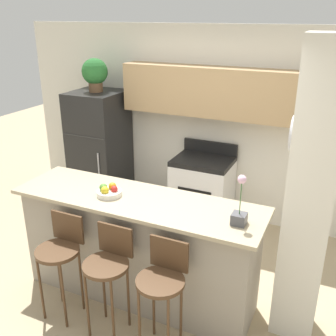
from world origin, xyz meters
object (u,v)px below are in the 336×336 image
Objects in this scene: trash_bin at (127,205)px; bar_stool_left at (61,251)px; stove_range at (202,191)px; potted_plant_on_fridge at (95,73)px; orchid_vase at (240,211)px; refrigerator at (100,150)px; bar_stool_right at (162,281)px; bar_stool_mid at (108,265)px; fruit_bowl at (109,191)px.

bar_stool_left is at bearing -77.28° from trash_bin.
stove_range is 1.07m from trash_bin.
orchid_vase is at bearing -33.71° from potted_plant_on_fridge.
refrigerator is 2.99m from orchid_vase.
bar_stool_right is 2.25× the size of potted_plant_on_fridge.
bar_stool_mid is 2.31× the size of orchid_vase.
bar_stool_mid is at bearing -91.39° from stove_range.
orchid_vase is at bearing -0.43° from fruit_bowl.
bar_stool_left is at bearing -104.46° from stove_range.
bar_stool_left is 4.24× the size of fruit_bowl.
potted_plant_on_fridge reaches higher than orchid_vase.
bar_stool_right is 1.01m from fruit_bowl.
potted_plant_on_fridge is at bearing 115.44° from refrigerator.
fruit_bowl is at bearing 62.39° from bar_stool_left.
bar_stool_mid is (-0.05, -2.18, 0.21)m from stove_range.
bar_stool_left is 1.00× the size of bar_stool_right.
potted_plant_on_fridge is at bearing 146.29° from orchid_vase.
potted_plant_on_fridge is 3.05m from orchid_vase.
stove_range is at bearing 75.54° from bar_stool_left.
stove_range is at bearing 79.46° from fruit_bowl.
bar_stool_left is 0.51m from bar_stool_mid.
bar_stool_right is 2.31× the size of orchid_vase.
potted_plant_on_fridge is 2.20m from fruit_bowl.
orchid_vase reaches higher than stove_range.
bar_stool_mid is 2.12m from trash_bin.
stove_range reaches higher than bar_stool_left.
stove_range is 2.24m from bar_stool_right.
stove_range is 2.43× the size of potted_plant_on_fridge.
stove_range is 1.08× the size of bar_stool_mid.
refrigerator is 2.32m from bar_stool_left.
stove_range is 2.12m from potted_plant_on_fridge.
refrigerator is 2.06m from fruit_bowl.
refrigerator reaches higher than bar_stool_mid.
fruit_bowl reaches higher than bar_stool_left.
orchid_vase is at bearing 24.89° from bar_stool_mid.
stove_range is 2.82× the size of trash_bin.
bar_stool_right reaches higher than trash_bin.
stove_range is at bearing 2.88° from refrigerator.
trash_bin is (-1.43, 1.84, -0.48)m from bar_stool_right.
potted_plant_on_fridge is (-2.00, 2.10, 1.24)m from bar_stool_right.
trash_bin is at bearing -24.69° from potted_plant_on_fridge.
refrigerator is 3.89× the size of orchid_vase.
potted_plant_on_fridge is at bearing -177.13° from stove_range.
fruit_bowl is (-1.25, 0.01, -0.08)m from orchid_vase.
bar_stool_left is 1.95m from trash_bin.
bar_stool_right is (1.02, 0.00, 0.00)m from bar_stool_left.
refrigerator is 1.68× the size of bar_stool_mid.
refrigerator is at bearing 125.30° from bar_stool_mid.
orchid_vase is (1.49, 0.45, 0.52)m from bar_stool_left.
orchid_vase reaches higher than trash_bin.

